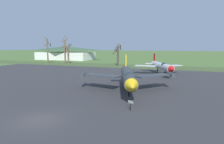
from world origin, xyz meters
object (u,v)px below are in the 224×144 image
Objects in this scene: info_placard_front_left at (131,105)px; visitor_building at (65,53)px; jet_fighter_rear_center at (162,66)px; jet_fighter_front_left at (128,76)px.

visitor_building is at bearing 128.47° from info_placard_front_left.
visitor_building is (-49.73, 37.93, 1.06)m from jet_fighter_rear_center.
jet_fighter_front_left is at bearing -49.42° from visitor_building.
jet_fighter_rear_center is 0.50× the size of visitor_building.
info_placard_front_left is at bearing -88.96° from jet_fighter_rear_center.
jet_fighter_front_left is 17.81m from jet_fighter_rear_center.
visitor_building reaches higher than info_placard_front_left.
jet_fighter_rear_center is at bearing -37.33° from visitor_building.
jet_fighter_front_left is 14.85× the size of info_placard_front_left.
info_placard_front_left is 0.04× the size of visitor_building.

